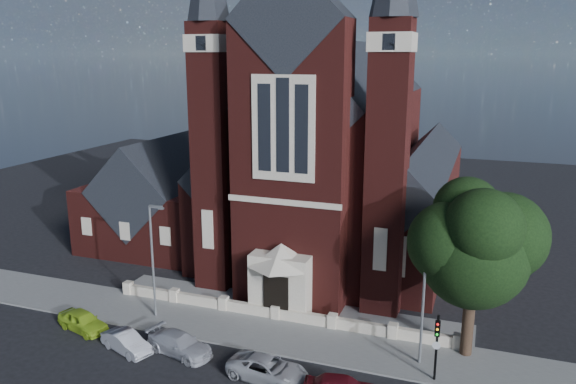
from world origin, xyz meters
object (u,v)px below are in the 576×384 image
at_px(church, 340,161).
at_px(street_lamp_right, 425,292).
at_px(traffic_signal, 437,340).
at_px(car_silver_b, 180,344).
at_px(car_silver_a, 126,342).
at_px(car_lime_van, 83,321).
at_px(car_white_suv, 268,369).
at_px(parish_hall, 163,203).
at_px(street_lamp_left, 153,255).
at_px(street_tree, 476,248).

distance_m(church, street_lamp_right, 21.76).
distance_m(traffic_signal, car_silver_b, 15.17).
height_order(church, car_silver_a, church).
distance_m(car_lime_van, car_white_suv, 13.68).
height_order(street_lamp_right, car_white_suv, street_lamp_right).
xyz_separation_m(parish_hall, car_white_suv, (18.19, -18.51, -3.36)).
height_order(street_lamp_left, car_silver_a, street_lamp_left).
relative_size(church, parish_hall, 2.86).
distance_m(car_silver_a, car_silver_b, 3.34).
bearing_deg(street_lamp_left, parish_hall, 120.02).
distance_m(parish_hall, street_tree, 31.27).
height_order(car_silver_b, car_white_suv, car_white_suv).
bearing_deg(street_lamp_left, car_white_suv, -24.04).
distance_m(street_tree, car_silver_b, 18.47).
bearing_deg(parish_hall, car_silver_b, -55.66).
relative_size(car_lime_van, car_white_suv, 0.84).
relative_size(parish_hall, car_silver_a, 3.28).
distance_m(parish_hall, car_white_suv, 26.17).
bearing_deg(parish_hall, church, 17.16).
height_order(parish_hall, car_silver_b, parish_hall).
xyz_separation_m(street_tree, street_lamp_right, (-2.51, -1.71, -2.36)).
distance_m(parish_hall, street_lamp_left, 16.18).
xyz_separation_m(car_lime_van, car_silver_a, (4.32, -1.31, -0.05)).
bearing_deg(parish_hall, car_silver_a, -64.45).
distance_m(street_lamp_right, car_silver_b, 15.00).
bearing_deg(car_silver_b, car_silver_a, 119.44).
bearing_deg(street_lamp_left, car_lime_van, -136.93).
distance_m(church, car_lime_van, 26.10).
xyz_separation_m(car_silver_a, car_silver_b, (3.22, 0.86, 0.03)).
height_order(traffic_signal, car_silver_b, traffic_signal).
distance_m(church, car_silver_b, 24.21).
bearing_deg(church, car_lime_van, -117.21).
relative_size(church, street_tree, 3.26).
distance_m(street_tree, car_silver_a, 21.64).
bearing_deg(traffic_signal, car_lime_van, -175.62).
height_order(street_tree, traffic_signal, street_tree).
relative_size(street_lamp_left, car_white_suv, 1.73).
relative_size(street_lamp_left, car_silver_a, 2.18).
bearing_deg(street_lamp_right, car_lime_van, -171.31).
bearing_deg(car_lime_van, street_lamp_left, -31.26).
height_order(church, street_tree, church).
height_order(church, car_silver_b, church).
bearing_deg(car_lime_van, church, -11.54).
bearing_deg(car_silver_b, car_white_suv, -82.82).
xyz_separation_m(street_lamp_right, car_white_suv, (-7.90, -4.51, -3.95)).
distance_m(street_tree, street_lamp_left, 20.71).
bearing_deg(car_lime_van, car_white_suv, -79.43).
distance_m(parish_hall, car_silver_b, 21.74).
height_order(street_tree, car_silver_a, street_tree).
xyz_separation_m(parish_hall, traffic_signal, (27.00, -15.57, -1.43)).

